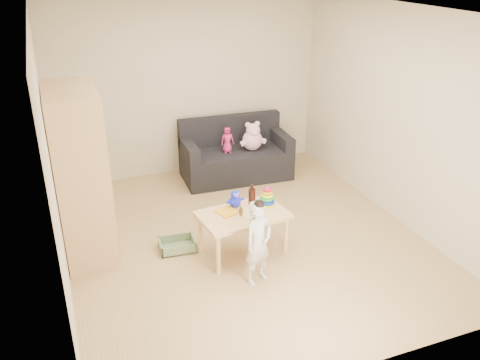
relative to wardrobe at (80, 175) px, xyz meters
name	(u,v)px	position (x,y,z in m)	size (l,w,h in m)	color
room	(244,135)	(1.73, -0.41, 0.36)	(4.50, 4.50, 4.50)	tan
wardrobe	(80,175)	(0.00, 0.00, 0.00)	(0.52, 1.04, 1.88)	#DEA679
sofa	(236,163)	(2.27, 1.29, -0.72)	(1.57, 0.79, 0.44)	black
play_table	(243,233)	(1.61, -0.69, -0.69)	(0.96, 0.60, 0.50)	#EFB383
storage_bin	(177,245)	(0.93, -0.36, -0.88)	(0.40, 0.30, 0.12)	gray
toddler	(258,244)	(1.56, -1.24, -0.50)	(0.33, 0.22, 0.89)	silver
pink_bear	(252,138)	(2.50, 1.22, -0.32)	(0.32, 0.27, 0.36)	#FFBBDA
doll	(227,140)	(2.12, 1.24, -0.31)	(0.19, 0.13, 0.37)	#CA256D
ring_stacker	(267,198)	(1.94, -0.59, -0.35)	(0.18, 0.18, 0.21)	#EDFF0D
brown_bottle	(252,196)	(1.79, -0.51, -0.34)	(0.08, 0.08, 0.24)	black
blue_plush	(235,198)	(1.58, -0.51, -0.33)	(0.17, 0.14, 0.21)	#1C2BFF
wooden_figure	(241,211)	(1.57, -0.73, -0.38)	(0.04, 0.04, 0.11)	brown
yellow_book	(227,212)	(1.45, -0.61, -0.43)	(0.21, 0.21, 0.02)	#FFAD1A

